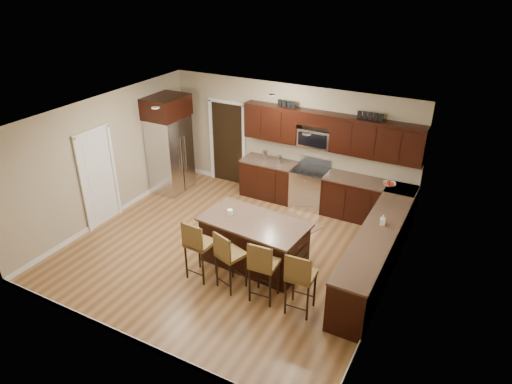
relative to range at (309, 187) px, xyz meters
The scene contains 24 objects.
floor 2.59m from the range, 105.51° to the right, with size 6.00×6.00×0.00m, color olive.
ceiling 3.38m from the range, 105.51° to the right, with size 6.00×6.00×0.00m, color silver.
wall_back 1.15m from the range, 156.28° to the left, with size 6.00×6.00×0.00m, color tan.
wall_left 4.51m from the range, 146.33° to the right, with size 5.50×5.50×0.00m, color tan.
wall_right 3.49m from the range, 46.57° to the right, with size 5.50×5.50×0.00m, color tan.
base_cabinets 1.58m from the range, 39.46° to the right, with size 4.02×3.96×0.92m.
upper_cabinets 1.42m from the range, 20.23° to the left, with size 4.00×0.33×0.80m.
range is the anchor object (origin of this frame).
microwave 1.16m from the range, 90.00° to the left, with size 0.76×0.31×0.40m, color silver.
doorway 2.41m from the range, behind, with size 0.85×0.03×2.06m, color black.
pantry_door 4.61m from the range, 143.07° to the right, with size 0.03×0.80×2.04m, color white.
letter_decor 1.84m from the range, 31.31° to the left, with size 2.20×0.03×0.15m, color black, non-canonical shape.
island 2.59m from the range, 91.08° to the right, with size 2.01×1.18×0.92m.
stool_left 3.52m from the range, 101.61° to the right, with size 0.46×0.46×1.16m.
stool_mid 3.44m from the range, 91.56° to the right, with size 0.52×0.52×1.11m.
stool_right 3.49m from the range, 80.64° to the right, with size 0.46×0.46×1.15m.
refrigerator 3.47m from the range, 166.60° to the right, with size 0.79×0.99×2.35m.
floor_mat 1.03m from the range, 85.22° to the right, with size 0.98×0.65×0.01m, color brown.
fruit_bowl 1.82m from the range, ahead, with size 0.27×0.27×0.07m, color silver.
soap_bottle 2.66m from the range, 39.02° to the right, with size 0.09×0.09×0.20m, color #B2B2B2.
canister_tall 1.28m from the range, behind, with size 0.12×0.12×0.22m, color silver.
canister_short 0.94m from the range, behind, with size 0.11×0.11×0.18m, color silver.
island_jar 2.69m from the range, 101.97° to the right, with size 0.10×0.10×0.10m, color white.
stool_extra 3.65m from the range, 70.50° to the right, with size 0.46×0.46×1.15m.
Camera 1 is at (3.98, -6.34, 5.11)m, focal length 32.00 mm.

